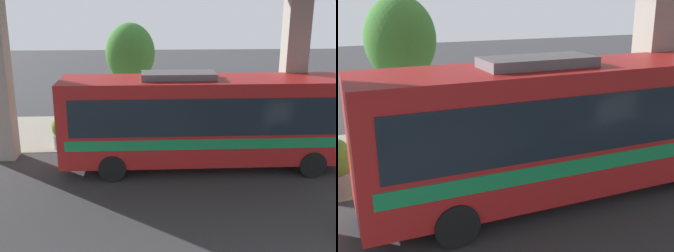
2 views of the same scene
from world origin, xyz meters
The scene contains 7 objects.
ground_plane centered at (0.00, 0.00, 0.00)m, with size 80.00×80.00×0.00m, color #38383A.
sidewalk_strip centered at (-3.00, 0.00, 0.01)m, with size 6.00×40.00×0.02m.
bus centered at (2.02, 2.22, 2.06)m, with size 2.56×10.98×3.81m.
fire_hydrant centered at (-0.78, 1.46, 0.43)m, with size 0.39×0.19×0.86m.
planter_front centered at (-0.62, -3.70, 0.78)m, with size 1.20×1.20×1.60m.
planter_middle centered at (-2.19, 2.48, 0.68)m, with size 1.03×1.03×1.37m.
street_tree_near centered at (-4.88, -0.89, 3.71)m, with size 2.59×2.59×5.27m.
Camera 1 is at (17.45, -0.07, 6.34)m, focal length 45.00 mm.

